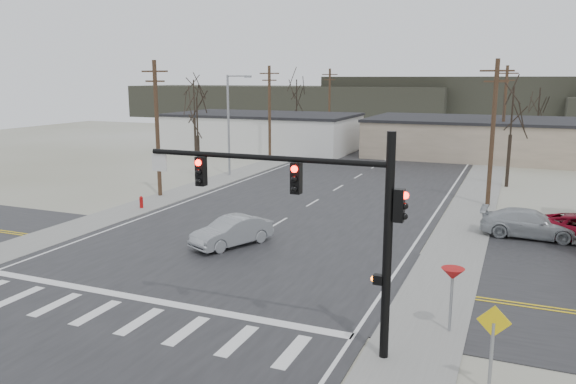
{
  "coord_description": "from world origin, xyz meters",
  "views": [
    {
      "loc": [
        13.3,
        -22.5,
        8.72
      ],
      "look_at": [
        1.74,
        5.28,
        2.6
      ],
      "focal_mm": 35.0,
      "sensor_mm": 36.0,
      "label": 1
    }
  ],
  "objects_px": {
    "car_far_b": "(385,130)",
    "car_far_a": "(447,143)",
    "sedan_crossing": "(232,231)",
    "car_parked_silver": "(530,224)",
    "traffic_signal_mast": "(328,210)",
    "fire_hydrant": "(141,202)"
  },
  "relations": [
    {
      "from": "sedan_crossing",
      "to": "car_parked_silver",
      "type": "distance_m",
      "value": 16.47
    },
    {
      "from": "traffic_signal_mast",
      "to": "car_far_a",
      "type": "relative_size",
      "value": 1.94
    },
    {
      "from": "fire_hydrant",
      "to": "car_far_b",
      "type": "distance_m",
      "value": 56.72
    },
    {
      "from": "car_far_a",
      "to": "car_far_b",
      "type": "height_order",
      "value": "car_far_b"
    },
    {
      "from": "fire_hydrant",
      "to": "car_far_a",
      "type": "distance_m",
      "value": 44.96
    },
    {
      "from": "traffic_signal_mast",
      "to": "sedan_crossing",
      "type": "xyz_separation_m",
      "value": [
        -8.28,
        8.89,
        -3.87
      ]
    },
    {
      "from": "sedan_crossing",
      "to": "traffic_signal_mast",
      "type": "bearing_deg",
      "value": -23.01
    },
    {
      "from": "car_far_b",
      "to": "car_parked_silver",
      "type": "height_order",
      "value": "car_parked_silver"
    },
    {
      "from": "fire_hydrant",
      "to": "traffic_signal_mast",
      "type": "bearing_deg",
      "value": -38.13
    },
    {
      "from": "sedan_crossing",
      "to": "car_far_b",
      "type": "distance_m",
      "value": 62.21
    },
    {
      "from": "traffic_signal_mast",
      "to": "car_far_b",
      "type": "height_order",
      "value": "traffic_signal_mast"
    },
    {
      "from": "sedan_crossing",
      "to": "car_parked_silver",
      "type": "height_order",
      "value": "car_parked_silver"
    },
    {
      "from": "sedan_crossing",
      "to": "car_parked_silver",
      "type": "bearing_deg",
      "value": 52.08
    },
    {
      "from": "car_far_a",
      "to": "car_far_b",
      "type": "distance_m",
      "value": 18.04
    },
    {
      "from": "car_far_a",
      "to": "car_parked_silver",
      "type": "distance_m",
      "value": 41.1
    },
    {
      "from": "car_far_b",
      "to": "car_far_a",
      "type": "bearing_deg",
      "value": -56.53
    },
    {
      "from": "traffic_signal_mast",
      "to": "sedan_crossing",
      "type": "height_order",
      "value": "traffic_signal_mast"
    },
    {
      "from": "traffic_signal_mast",
      "to": "fire_hydrant",
      "type": "height_order",
      "value": "traffic_signal_mast"
    },
    {
      "from": "fire_hydrant",
      "to": "car_far_b",
      "type": "relative_size",
      "value": 0.2
    },
    {
      "from": "car_far_a",
      "to": "car_far_b",
      "type": "bearing_deg",
      "value": -73.42
    },
    {
      "from": "traffic_signal_mast",
      "to": "car_far_b",
      "type": "xyz_separation_m",
      "value": [
        -14.39,
        70.8,
        -3.88
      ]
    },
    {
      "from": "car_parked_silver",
      "to": "car_far_a",
      "type": "bearing_deg",
      "value": 14.73
    }
  ]
}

